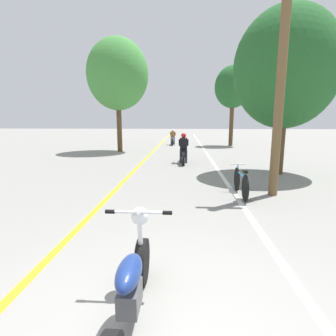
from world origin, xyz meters
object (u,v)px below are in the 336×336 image
object	(u,v)px
motorcycle_foreground	(131,286)
roadside_tree_right_near	(286,69)
roadside_tree_left	(118,75)
utility_pole	(281,84)
motorcycle_rider_lead	(183,152)
bicycle_parked	(241,182)
motorcycle_rider_far	(173,139)
roadside_tree_right_far	(233,87)

from	to	relation	value
motorcycle_foreground	roadside_tree_right_near	bearing A→B (deg)	62.00
roadside_tree_left	utility_pole	bearing A→B (deg)	-55.83
utility_pole	motorcycle_foreground	xyz separation A→B (m)	(-3.00, -4.87, -2.55)
motorcycle_foreground	utility_pole	bearing A→B (deg)	58.37
utility_pole	roadside_tree_right_near	bearing A→B (deg)	68.38
motorcycle_foreground	roadside_tree_left	bearing A→B (deg)	104.08
utility_pole	roadside_tree_left	world-z (taller)	roadside_tree_left
motorcycle_rider_lead	bicycle_parked	size ratio (longest dim) A/B	1.22
utility_pole	roadside_tree_left	distance (m)	12.07
motorcycle_rider_lead	bicycle_parked	xyz separation A→B (m)	(1.58, -5.51, -0.17)
motorcycle_rider_lead	motorcycle_rider_far	world-z (taller)	motorcycle_rider_lead
utility_pole	roadside_tree_right_near	size ratio (longest dim) A/B	0.95
roadside_tree_right_near	roadside_tree_left	size ratio (longest dim) A/B	0.85
roadside_tree_left	motorcycle_rider_far	world-z (taller)	roadside_tree_left
roadside_tree_right_near	motorcycle_foreground	size ratio (longest dim) A/B	2.90
motorcycle_rider_lead	roadside_tree_right_far	bearing A→B (deg)	66.84
bicycle_parked	utility_pole	bearing A→B (deg)	7.84
roadside_tree_right_near	roadside_tree_right_far	xyz separation A→B (m)	(0.10, 11.22, 0.66)
roadside_tree_right_near	motorcycle_rider_lead	bearing A→B (deg)	147.48
bicycle_parked	motorcycle_rider_far	bearing A→B (deg)	99.48
motorcycle_foreground	bicycle_parked	xyz separation A→B (m)	(2.09, 4.74, -0.05)
roadside_tree_right_far	motorcycle_rider_lead	bearing A→B (deg)	-113.16
roadside_tree_right_far	roadside_tree_left	distance (m)	9.13
roadside_tree_right_near	bicycle_parked	distance (m)	5.18
roadside_tree_right_near	motorcycle_rider_lead	distance (m)	5.51
roadside_tree_right_near	motorcycle_rider_far	distance (m)	13.06
roadside_tree_right_far	motorcycle_foreground	size ratio (longest dim) A/B	2.97
motorcycle_rider_lead	bicycle_parked	world-z (taller)	motorcycle_rider_lead
utility_pole	motorcycle_foreground	bearing A→B (deg)	-121.63
utility_pole	roadside_tree_right_far	size ratio (longest dim) A/B	0.93
motorcycle_rider_lead	motorcycle_rider_far	distance (m)	9.43
roadside_tree_left	motorcycle_rider_far	size ratio (longest dim) A/B	3.41
roadside_tree_right_far	roadside_tree_left	xyz separation A→B (m)	(-7.99, -4.39, 0.32)
motorcycle_rider_lead	motorcycle_rider_far	xyz separation A→B (m)	(-0.91, 9.39, -0.05)
roadside_tree_right_near	motorcycle_rider_far	bearing A→B (deg)	111.41
roadside_tree_left	motorcycle_rider_lead	xyz separation A→B (m)	(4.20, -4.47, -4.33)
motorcycle_rider_far	roadside_tree_left	bearing A→B (deg)	-123.83
roadside_tree_left	motorcycle_rider_far	distance (m)	7.36
motorcycle_foreground	roadside_tree_right_far	bearing A→B (deg)	77.33
motorcycle_foreground	motorcycle_rider_lead	bearing A→B (deg)	87.16
roadside_tree_right_near	bicycle_parked	size ratio (longest dim) A/B	3.46
motorcycle_rider_far	bicycle_parked	size ratio (longest dim) A/B	1.19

